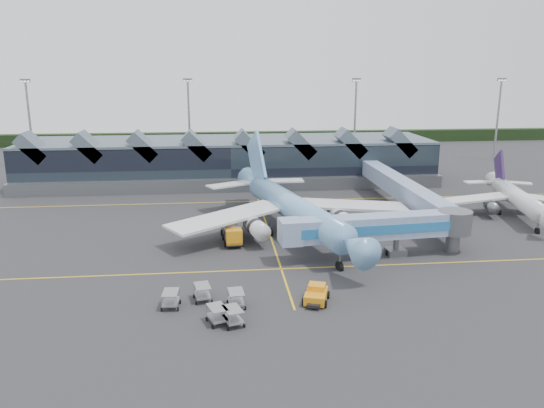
{
  "coord_description": "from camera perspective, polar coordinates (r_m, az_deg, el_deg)",
  "views": [
    {
      "loc": [
        -7.74,
        -71.09,
        24.81
      ],
      "look_at": [
        0.28,
        6.09,
        5.0
      ],
      "focal_mm": 35.0,
      "sensor_mm": 36.0,
      "label": 1
    }
  ],
  "objects": [
    {
      "name": "taxi_stripes",
      "position": [
        85.16,
        -0.46,
        -2.62
      ],
      "size": [
        120.0,
        60.0,
        0.01
      ],
      "color": "gold",
      "rests_on": "ground"
    },
    {
      "name": "baggage_carts",
      "position": [
        56.84,
        -6.51,
        -10.55
      ],
      "size": [
        8.76,
        9.01,
        1.77
      ],
      "rotation": [
        0.0,
        0.0,
        0.08
      ],
      "color": "gray",
      "rests_on": "ground"
    },
    {
      "name": "jet_bridge",
      "position": [
        73.26,
        12.46,
        -2.44
      ],
      "size": [
        27.15,
        6.38,
        5.99
      ],
      "rotation": [
        0.0,
        0.0,
        0.09
      ],
      "color": "#7897C8",
      "rests_on": "ground"
    },
    {
      "name": "pushback_tug",
      "position": [
        59.07,
        4.77,
        -9.69
      ],
      "size": [
        3.54,
        4.55,
        1.84
      ],
      "rotation": [
        0.0,
        0.0,
        -0.32
      ],
      "color": "orange",
      "rests_on": "ground"
    },
    {
      "name": "terminal",
      "position": [
        120.14,
        -4.59,
        4.73
      ],
      "size": [
        90.0,
        22.25,
        12.52
      ],
      "color": "black",
      "rests_on": "ground"
    },
    {
      "name": "main_airliner",
      "position": [
        81.66,
        2.01,
        -0.24
      ],
      "size": [
        38.34,
        44.9,
        14.59
      ],
      "rotation": [
        0.0,
        0.0,
        0.25
      ],
      "color": "#6796D0",
      "rests_on": "ground"
    },
    {
      "name": "light_masts",
      "position": [
        137.5,
        6.24,
        9.1
      ],
      "size": [
        132.4,
        42.56,
        22.45
      ],
      "color": "gray",
      "rests_on": "ground"
    },
    {
      "name": "ground",
      "position": [
        75.7,
        0.27,
        -4.81
      ],
      "size": [
        260.0,
        260.0,
        0.0
      ],
      "primitive_type": "plane",
      "color": "#2D2D2F",
      "rests_on": "ground"
    },
    {
      "name": "fuel_truck",
      "position": [
        79.05,
        -4.41,
        -2.71
      ],
      "size": [
        3.19,
        9.22,
        3.07
      ],
      "rotation": [
        0.0,
        0.0,
        0.08
      ],
      "color": "black",
      "rests_on": "ground"
    },
    {
      "name": "regional_jet",
      "position": [
        101.53,
        24.77,
        0.71
      ],
      "size": [
        26.52,
        29.39,
        10.15
      ],
      "rotation": [
        0.0,
        0.0,
        -0.22
      ],
      "color": "silver",
      "rests_on": "ground"
    },
    {
      "name": "tree_line_far",
      "position": [
        182.69,
        -3.48,
        7.12
      ],
      "size": [
        260.0,
        4.0,
        4.0
      ],
      "primitive_type": "cube",
      "color": "black",
      "rests_on": "ground"
    }
  ]
}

